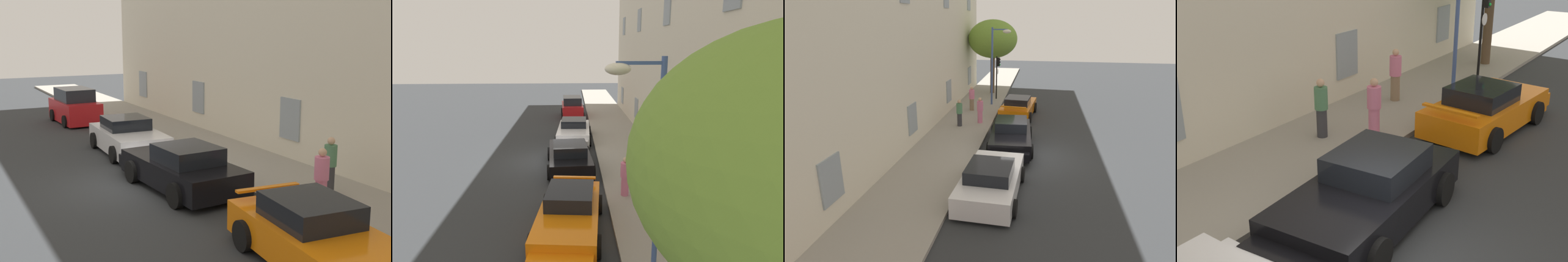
% 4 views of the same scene
% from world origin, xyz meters
% --- Properties ---
extents(sidewalk, '(60.00, 3.40, 0.14)m').
position_xyz_m(sidewalk, '(0.00, 4.21, 0.07)').
color(sidewalk, gray).
rests_on(sidewalk, ground).
extents(sportscar_yellow_flank, '(5.03, 2.45, 1.41)m').
position_xyz_m(sportscar_yellow_flank, '(0.91, 0.98, 0.63)').
color(sportscar_yellow_flank, black).
rests_on(sportscar_yellow_flank, ground).
extents(sportscar_white_middle, '(4.92, 2.47, 1.39)m').
position_xyz_m(sportscar_white_middle, '(7.26, 1.02, 0.62)').
color(sportscar_white_middle, orange).
rests_on(sportscar_white_middle, ground).
extents(traffic_light, '(0.44, 0.36, 3.44)m').
position_xyz_m(traffic_light, '(11.55, 3.07, 2.49)').
color(traffic_light, black).
rests_on(traffic_light, sidewalk).
extents(pedestrian_admiring, '(0.52, 0.52, 1.62)m').
position_xyz_m(pedestrian_admiring, '(4.66, 3.26, 0.96)').
color(pedestrian_admiring, pink).
rests_on(pedestrian_admiring, sidewalk).
extents(pedestrian_strolling, '(0.53, 0.53, 1.72)m').
position_xyz_m(pedestrian_strolling, '(7.59, 4.39, 1.01)').
color(pedestrian_strolling, '#8C7259').
rests_on(pedestrian_strolling, sidewalk).
extents(pedestrian_bystander, '(0.48, 0.48, 1.64)m').
position_xyz_m(pedestrian_bystander, '(3.77, 4.37, 0.97)').
color(pedestrian_bystander, '#333338').
rests_on(pedestrian_bystander, sidewalk).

